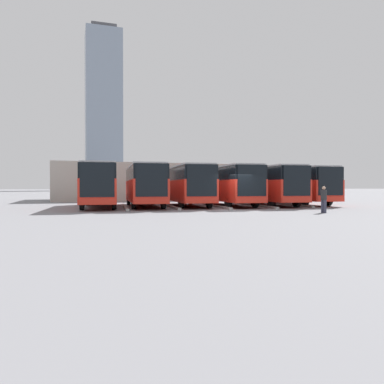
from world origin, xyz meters
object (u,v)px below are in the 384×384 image
object	(u,v)px
bus_5	(99,184)
bus_3	(186,184)
bus_0	(297,184)
bus_2	(228,184)
bus_1	(266,184)
bus_4	(144,184)
pedestrian	(324,199)

from	to	relation	value
bus_5	bus_3	bearing A→B (deg)	-175.11
bus_5	bus_0	bearing A→B (deg)	-175.21
bus_0	bus_2	bearing A→B (deg)	9.44
bus_2	bus_3	size ratio (longest dim) A/B	1.00
bus_2	bus_5	size ratio (longest dim) A/B	1.00
bus_0	bus_3	xyz separation A→B (m)	(10.65, -0.13, 0.00)
bus_1	bus_3	world-z (taller)	same
bus_2	bus_5	bearing A→B (deg)	1.69
bus_0	bus_1	world-z (taller)	same
bus_2	bus_4	xyz separation A→B (m)	(7.10, -0.68, 0.00)
bus_1	bus_2	size ratio (longest dim) A/B	1.00
pedestrian	bus_5	bearing A→B (deg)	41.34
bus_3	bus_4	world-z (taller)	same
bus_2	bus_5	world-z (taller)	same
bus_0	bus_5	xyz separation A→B (m)	(17.75, -0.20, 0.00)
bus_1	bus_2	bearing A→B (deg)	1.53
bus_1	pedestrian	bearing A→B (deg)	86.67
bus_0	pedestrian	xyz separation A→B (m)	(5.06, 10.52, -0.96)
bus_2	pedestrian	size ratio (longest dim) A/B	6.79
bus_2	pedestrian	distance (m)	10.28
bus_0	bus_3	distance (m)	10.65
bus_1	bus_5	distance (m)	14.23
bus_1	bus_2	world-z (taller)	same
bus_0	bus_5	distance (m)	17.76
bus_1	bus_3	xyz separation A→B (m)	(7.10, -0.87, 0.00)
pedestrian	bus_0	bearing A→B (deg)	-34.15
bus_0	bus_4	world-z (taller)	same
bus_0	pedestrian	size ratio (longest dim) A/B	6.79
bus_4	pedestrian	world-z (taller)	bus_4
bus_2	bus_4	bearing A→B (deg)	-0.07
bus_3	pedestrian	bearing A→B (deg)	123.13
bus_2	bus_3	xyz separation A→B (m)	(3.55, -0.63, 0.00)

